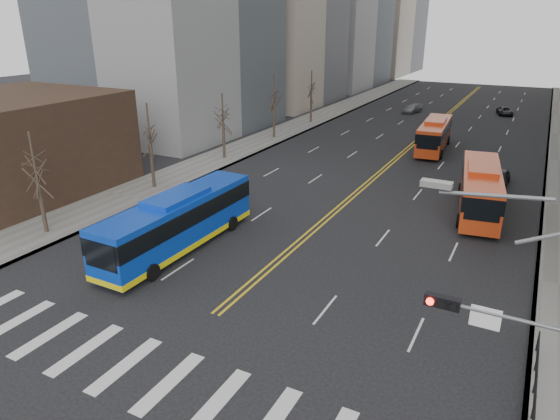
% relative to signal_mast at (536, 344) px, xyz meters
% --- Properties ---
extents(ground, '(220.00, 220.00, 0.00)m').
position_rel_signal_mast_xyz_m(ground, '(-13.77, -2.00, -4.86)').
color(ground, black).
extents(sidewalk_left, '(5.00, 130.00, 0.15)m').
position_rel_signal_mast_xyz_m(sidewalk_left, '(-30.27, 43.00, -4.78)').
color(sidewalk_left, slate).
rests_on(sidewalk_left, ground).
extents(crosswalk, '(26.70, 4.00, 0.01)m').
position_rel_signal_mast_xyz_m(crosswalk, '(-13.77, -2.00, -4.85)').
color(crosswalk, silver).
rests_on(crosswalk, ground).
extents(centerline, '(0.55, 100.00, 0.01)m').
position_rel_signal_mast_xyz_m(centerline, '(-13.77, 53.00, -4.85)').
color(centerline, gold).
rests_on(centerline, ground).
extents(signal_mast, '(5.37, 0.37, 9.39)m').
position_rel_signal_mast_xyz_m(signal_mast, '(0.00, 0.00, 0.00)').
color(signal_mast, gray).
rests_on(signal_mast, ground).
extents(pedestrian_railing, '(0.06, 6.06, 1.02)m').
position_rel_signal_mast_xyz_m(pedestrian_railing, '(0.53, 4.00, -4.03)').
color(pedestrian_railing, black).
rests_on(pedestrian_railing, sidewalk_right).
extents(street_trees, '(35.20, 47.20, 7.60)m').
position_rel_signal_mast_xyz_m(street_trees, '(-20.94, 32.55, 0.02)').
color(street_trees, '#32281F').
rests_on(street_trees, ground).
extents(blue_bus, '(3.05, 12.74, 3.68)m').
position_rel_signal_mast_xyz_m(blue_bus, '(-20.15, 8.37, -2.92)').
color(blue_bus, '#0C3ABD').
rests_on(blue_bus, ground).
extents(red_bus_near, '(4.26, 11.74, 3.63)m').
position_rel_signal_mast_xyz_m(red_bus_near, '(-4.13, 24.11, -2.84)').
color(red_bus_near, red).
rests_on(red_bus_near, ground).
extents(red_bus_far, '(3.37, 11.16, 3.50)m').
position_rel_signal_mast_xyz_m(red_bus_far, '(-11.09, 41.85, -2.91)').
color(red_bus_far, red).
rests_on(red_bus_far, ground).
extents(car_white, '(2.04, 3.92, 1.23)m').
position_rel_signal_mast_xyz_m(car_white, '(-23.32, 9.57, -4.24)').
color(car_white, silver).
rests_on(car_white, ground).
extents(car_dark_mid, '(1.65, 3.79, 1.27)m').
position_rel_signal_mast_xyz_m(car_dark_mid, '(-3.30, 32.23, -4.22)').
color(car_dark_mid, black).
rests_on(car_dark_mid, ground).
extents(car_silver, '(2.79, 4.54, 1.23)m').
position_rel_signal_mast_xyz_m(car_silver, '(-19.01, 64.65, -4.24)').
color(car_silver, gray).
rests_on(car_silver, ground).
extents(car_dark_far, '(2.91, 4.54, 1.17)m').
position_rel_signal_mast_xyz_m(car_dark_far, '(-5.96, 69.29, -4.27)').
color(car_dark_far, black).
rests_on(car_dark_far, ground).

